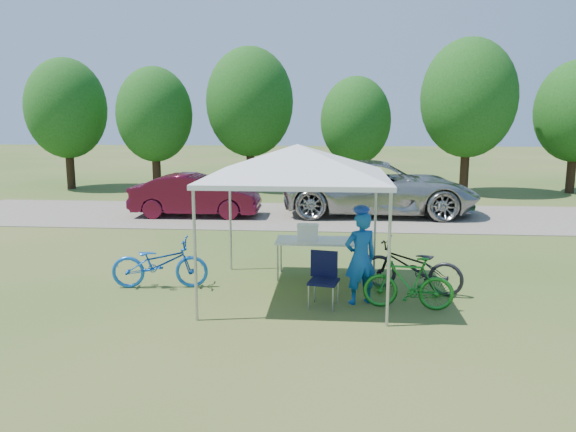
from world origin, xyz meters
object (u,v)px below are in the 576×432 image
Objects in this scene: folding_table at (324,242)px; folding_chair at (324,274)px; bike_blue at (160,263)px; cyclist at (360,258)px; bike_green at (408,283)px; cooler at (308,232)px; sedan at (196,195)px; minivan at (379,187)px; bike_dark at (412,266)px.

folding_chair is (0.04, -1.64, -0.19)m from folding_table.
folding_chair is 0.51× the size of bike_blue.
bike_green is (0.80, -0.22, -0.36)m from cyclist.
sedan reaches higher than cooler.
minivan is at bearing 77.40° from folding_table.
folding_table is 1.17× the size of cyclist.
bike_green is 0.96m from bike_dark.
cooler is 1.81m from cyclist.
folding_chair is 2.18× the size of cooler.
sedan is (-5.69, 8.30, 0.24)m from bike_green.
cooler reaches higher than folding_table.
sedan is at bearing -139.19° from bike_green.
bike_green is at bearing 7.74° from folding_chair.
cyclist is (0.98, -1.52, -0.12)m from cooler.
bike_blue is 4.60m from bike_green.
sedan reaches higher than bike_dark.
sedan is at bearing 97.62° from minivan.
sedan reaches higher than bike_green.
bike_green reaches higher than folding_table.
cooler is at bearing 164.29° from minivan.
folding_chair is at bearing -12.91° from cyclist.
folding_table is at bearing 0.00° from cooler.
bike_dark is (0.19, 0.94, 0.03)m from bike_green.
bike_dark reaches higher than bike_blue.
bike_green is (1.78, -1.74, -0.48)m from cooler.
folding_chair is 3.19m from bike_blue.
minivan is (1.66, 7.43, 0.16)m from folding_table.
folding_chair is 9.22m from minivan.
bike_blue reaches higher than folding_table.
cyclist reaches higher than folding_table.
bike_blue is at bearing -172.51° from sedan.
minivan is at bearing -36.45° from bike_blue.
folding_table is 1.66m from cyclist.
folding_table is at bearing -133.65° from bike_green.
cyclist is at bearing -99.21° from bike_green.
folding_table is 7.81m from sedan.
minivan reaches higher than cyclist.
folding_table is 1.85m from bike_dark.
bike_green is at bearing 9.36° from bike_dark.
minivan is (1.62, 9.07, 0.35)m from folding_chair.
sedan is at bearing 129.39° from folding_chair.
cyclist is 0.26× the size of minivan.
cooler is at bearing -80.92° from cyclist.
folding_table is 1.02× the size of bike_dark.
bike_green is at bearing 177.94° from minivan.
minivan is at bearing -82.95° from sedan.
bike_dark is at bearing -167.77° from cyclist.
bike_dark is 0.45× the size of sedan.
cooler is 2.17m from bike_dark.
bike_blue is 1.20× the size of bike_green.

